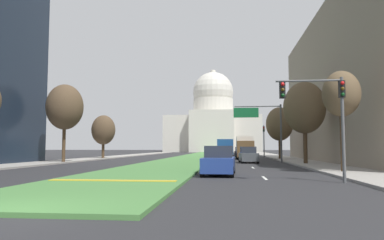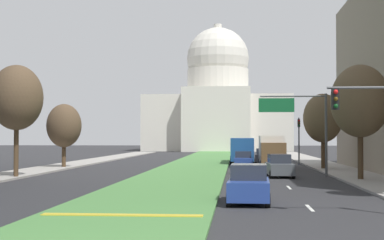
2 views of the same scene
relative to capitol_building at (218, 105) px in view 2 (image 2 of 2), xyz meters
The scene contains 20 objects.
ground_plane 58.20m from the capitol_building, 90.00° to the right, with size 260.00×260.00×0.00m, color #2B2B2D.
grass_median 63.90m from the capitol_building, 90.00° to the right, with size 6.82×104.39×0.14m, color #4C8442.
median_curb_nose 107.54m from the capitol_building, 90.00° to the right, with size 6.14×0.50×0.04m, color gold.
lane_dashes_right 75.68m from the capitol_building, 84.26° to the right, with size 0.16×67.50×0.01m.
sidewalk_left 70.95m from the capitol_building, 101.17° to the right, with size 4.00×104.39×0.15m, color #9E9991.
sidewalk_right 70.95m from the capitol_building, 78.83° to the right, with size 4.00×104.39×0.15m, color #9E9991.
capitol_building is the anchor object (origin of this frame).
traffic_light_far_right 66.39m from the capitol_building, 80.32° to the right, with size 0.28×0.35×5.20m.
overhead_guide_sign 83.75m from the capitol_building, 83.59° to the right, with size 5.36×0.20×6.50m.
street_tree_left_mid 87.86m from the capitol_building, 97.94° to the right, with size 3.92×3.92×8.49m.
street_tree_right_mid 88.58m from the capitol_building, 81.57° to the right, with size 4.12×4.12×8.20m.
street_tree_left_far 74.61m from the capitol_building, 99.83° to the right, with size 3.42×3.42×6.35m.
street_tree_right_far 75.24m from the capitol_building, 80.51° to the right, with size 3.67×3.67×7.15m.
sedan_lead_stopped 101.95m from the capitol_building, 87.24° to the right, with size 2.08×4.24×1.81m.
sedan_midblock 84.74m from the capitol_building, 84.83° to the right, with size 2.08×4.35×1.77m.
sedan_distant 71.40m from the capitol_building, 86.00° to the right, with size 1.89×4.60×1.65m.
sedan_far_horizon 62.13m from the capitol_building, 83.06° to the right, with size 2.16×4.38×1.74m.
sedan_very_far 45.06m from the capitol_building, 83.35° to the right, with size 2.05×4.32×1.82m.
box_truck_delivery 73.10m from the capitol_building, 83.90° to the right, with size 2.40×6.40×3.20m.
city_bus 62.81m from the capitol_building, 85.50° to the right, with size 2.62×11.00×2.95m.
Camera 2 is at (4.35, -13.20, 3.12)m, focal length 53.54 mm.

